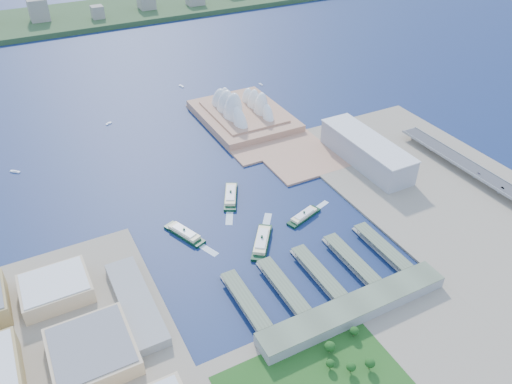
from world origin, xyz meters
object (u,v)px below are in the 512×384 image
ferry_b (231,194)px  car_b (503,188)px  opera_house (243,102)px  ferry_d (304,215)px  toaster_building (366,151)px  car_c (479,173)px  ferry_a (184,232)px  ferry_c (262,240)px

ferry_b → car_b: bearing=0.0°
opera_house → ferry_d: size_ratio=3.62×
toaster_building → car_b: size_ratio=37.80×
car_c → ferry_a: bearing=-11.6°
ferry_d → car_b: size_ratio=12.11×
opera_house → car_c: opera_house is taller
ferry_c → ferry_a: bearing=-0.7°
ferry_d → car_c: bearing=-118.6°
ferry_a → toaster_building: bearing=-15.8°
ferry_d → opera_house: bearing=-29.5°
opera_house → ferry_a: (-189.82, -229.04, -26.73)m
ferry_b → ferry_d: bearing=-24.6°
ferry_b → ferry_c: ferry_c is taller
car_c → ferry_c: bearing=-4.5°
ferry_a → ferry_b: ferry_b is taller
toaster_building → car_c: toaster_building is taller
toaster_building → car_b: 177.18m
ferry_a → ferry_b: (78.61, 42.10, 0.33)m
ferry_d → ferry_b: bearing=19.1°
opera_house → car_b: bearing=-61.1°
ferry_a → car_c: car_c is taller
opera_house → ferry_a: size_ratio=3.23×
car_c → ferry_b: bearing=-21.7°
ferry_a → ferry_c: ferry_c is taller
ferry_a → ferry_b: bearing=6.4°
car_b → ferry_b: bearing=152.3°
ferry_b → car_c: size_ratio=14.13×
ferry_b → ferry_a: bearing=-124.1°
opera_house → ferry_c: bearing=-112.6°
car_b → toaster_building: bearing=124.8°
opera_house → ferry_b: opera_house is taller
car_b → ferry_a: bearing=163.0°
ferry_c → car_b: bearing=-155.0°
ferry_a → ferry_c: bearing=-58.8°
ferry_a → car_c: (380.82, -78.43, 10.19)m
ferry_a → ferry_b: size_ratio=0.94×
toaster_building → ferry_d: size_ratio=3.12×
ferry_c → car_c: bearing=-148.0°
opera_house → toaster_building: 219.62m
opera_house → ferry_c: (-118.17, -283.21, -26.18)m
ferry_b → ferry_d: 98.45m
opera_house → car_b: opera_house is taller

